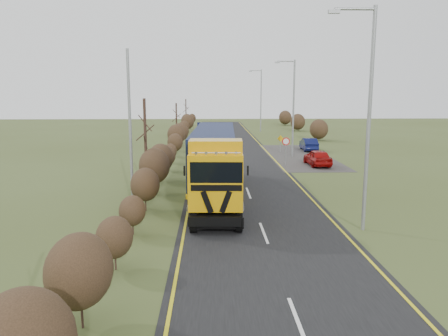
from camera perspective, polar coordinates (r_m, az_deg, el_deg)
name	(u,v)px	position (r m, az deg, el deg)	size (l,w,h in m)	color
ground	(255,210)	(24.33, 4.05, -5.49)	(160.00, 160.00, 0.00)	#3E491F
road	(242,175)	(34.03, 2.32, -0.97)	(8.00, 120.00, 0.02)	black
layby	(299,156)	(44.71, 9.72, 1.55)	(6.00, 18.00, 0.02)	#302E2B
lane_markings	(242,176)	(33.72, 2.36, -1.03)	(7.52, 116.00, 0.01)	gold
hedgerow	(161,160)	(31.78, -8.23, 1.10)	(2.24, 102.04, 6.05)	black
lorry	(214,159)	(26.72, -1.26, 1.19)	(3.02, 15.22, 4.22)	black
car_red_hatchback	(318,158)	(39.26, 12.12, 1.34)	(1.70, 4.22, 1.44)	#900807
car_blue_sedan	(309,144)	(49.08, 11.01, 3.05)	(1.46, 4.18, 1.38)	#0B103D
streetlight_near	(366,110)	(20.94, 18.11, 7.21)	(2.15, 0.20, 10.18)	gray
streetlight_mid	(292,104)	(43.87, 8.91, 8.27)	(2.01, 0.19, 9.48)	gray
streetlight_far	(260,98)	(71.06, 4.74, 9.16)	(2.09, 0.20, 9.84)	gray
left_pole	(130,130)	(24.75, -12.16, 4.88)	(0.16, 0.16, 8.75)	gray
speed_sign	(286,146)	(38.67, 8.08, 2.89)	(0.69, 0.10, 2.49)	gray
warning_board	(280,142)	(47.45, 7.36, 3.40)	(0.69, 0.11, 1.80)	gray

